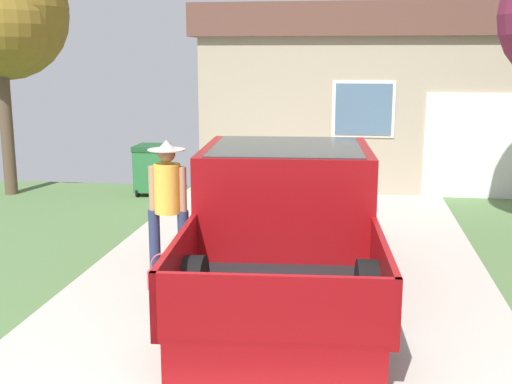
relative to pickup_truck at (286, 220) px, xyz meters
The scene contains 6 objects.
pickup_truck is the anchor object (origin of this frame).
person_with_hat 1.48m from the pickup_truck, 166.56° to the right, with size 0.51×0.46×1.77m.
handbag 1.66m from the pickup_truck, 157.51° to the right, with size 0.35×0.19×0.44m.
house_with_garage 9.08m from the pickup_truck, 74.95° to the left, with size 9.75×7.08×3.78m.
neighbor_tree 7.96m from the pickup_truck, 143.12° to the left, with size 2.60×2.66×4.81m.
wheeled_trash_bin 5.63m from the pickup_truck, 124.43° to the left, with size 0.60×0.72×1.01m.
Camera 1 is at (0.80, -4.49, 2.77)m, focal length 45.94 mm.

